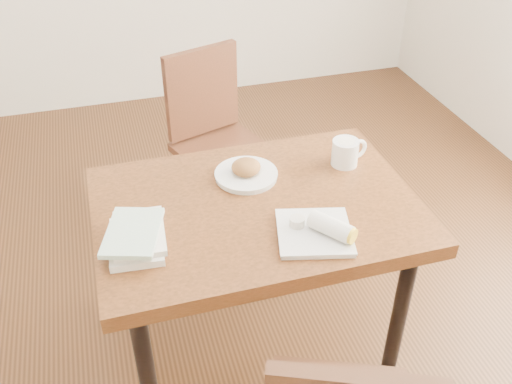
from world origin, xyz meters
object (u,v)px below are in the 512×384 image
object	(u,v)px
plate_scone	(246,172)
plate_burrito	(320,230)
chair_far	(215,132)
table	(256,222)
book_stack	(136,236)
coffee_mug	(346,152)

from	to	relation	value
plate_scone	plate_burrito	xyz separation A→B (m)	(0.14, -0.41, 0.00)
chair_far	table	bearing A→B (deg)	-92.78
plate_scone	plate_burrito	size ratio (longest dim) A/B	0.82
table	plate_scone	xyz separation A→B (m)	(0.01, 0.17, 0.11)
chair_far	book_stack	world-z (taller)	chair_far
table	coffee_mug	size ratio (longest dim) A/B	7.46
coffee_mug	plate_burrito	bearing A→B (deg)	-124.02
plate_scone	book_stack	distance (m)	0.53
plate_scone	coffee_mug	distance (m)	0.41
chair_far	coffee_mug	distance (m)	0.87
plate_burrito	book_stack	bearing A→B (deg)	167.44
table	plate_burrito	size ratio (longest dim) A/B	3.88
plate_scone	coffee_mug	xyz separation A→B (m)	(0.41, -0.02, 0.03)
plate_scone	chair_far	bearing A→B (deg)	87.40
table	book_stack	size ratio (longest dim) A/B	4.07
plate_scone	coffee_mug	bearing A→B (deg)	-2.45
table	book_stack	distance (m)	0.47
table	plate_scone	bearing A→B (deg)	86.45
chair_far	plate_scone	bearing A→B (deg)	-92.60
table	plate_burrito	bearing A→B (deg)	-57.45
coffee_mug	plate_scone	bearing A→B (deg)	177.55
table	coffee_mug	xyz separation A→B (m)	(0.42, 0.15, 0.14)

